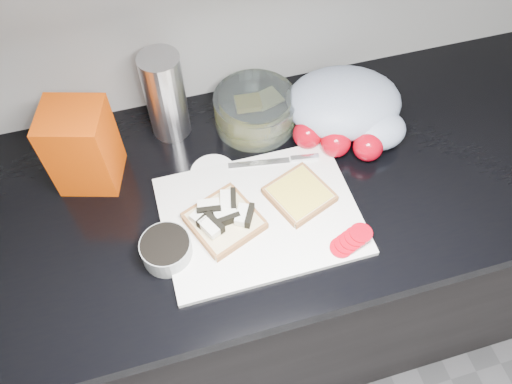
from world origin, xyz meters
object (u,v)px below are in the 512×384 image
cutting_board (260,216)px  bread_bag (82,147)px  steel_canister (166,96)px  glass_bowl (255,110)px

cutting_board → bread_bag: (-0.32, 0.20, 0.09)m
cutting_board → steel_canister: steel_canister is taller
glass_bowl → steel_canister: (-0.19, 0.03, 0.07)m
steel_canister → glass_bowl: bearing=-9.4°
glass_bowl → bread_bag: size_ratio=0.99×
glass_bowl → steel_canister: bearing=170.6°
bread_bag → steel_canister: size_ratio=0.91×
cutting_board → steel_canister: bearing=114.0°
cutting_board → glass_bowl: size_ratio=2.09×
glass_bowl → bread_bag: bearing=-171.8°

